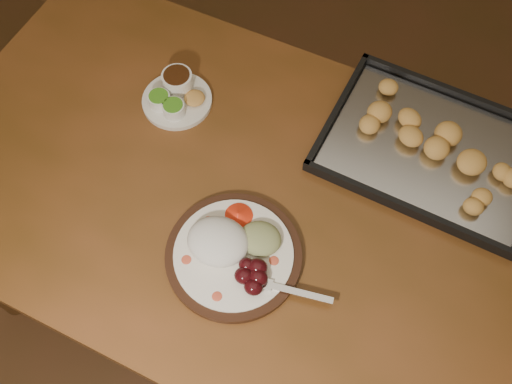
% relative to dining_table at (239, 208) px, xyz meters
% --- Properties ---
extents(ground, '(4.00, 4.00, 0.00)m').
position_rel_dining_table_xyz_m(ground, '(-0.06, 0.14, -0.65)').
color(ground, brown).
rests_on(ground, ground).
extents(dining_table, '(1.60, 1.07, 0.75)m').
position_rel_dining_table_xyz_m(dining_table, '(0.00, 0.00, 0.00)').
color(dining_table, brown).
rests_on(dining_table, ground).
extents(dinner_plate, '(0.38, 0.29, 0.07)m').
position_rel_dining_table_xyz_m(dinner_plate, '(0.04, -0.15, 0.12)').
color(dinner_plate, black).
rests_on(dinner_plate, dining_table).
extents(condiment_saucer, '(0.17, 0.17, 0.06)m').
position_rel_dining_table_xyz_m(condiment_saucer, '(-0.23, 0.19, 0.12)').
color(condiment_saucer, silver).
rests_on(condiment_saucer, dining_table).
extents(baking_tray, '(0.55, 0.44, 0.05)m').
position_rel_dining_table_xyz_m(baking_tray, '(0.40, 0.24, 0.11)').
color(baking_tray, black).
rests_on(baking_tray, dining_table).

